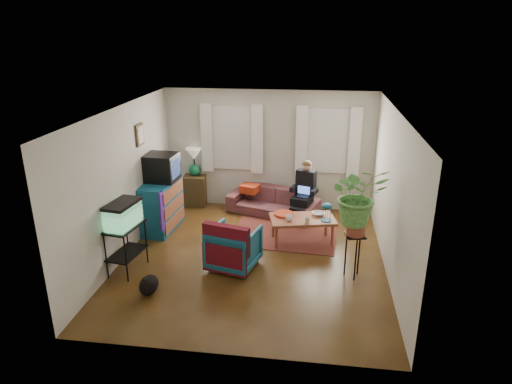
# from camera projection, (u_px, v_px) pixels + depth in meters

# --- Properties ---
(floor) EXTENTS (4.50, 5.00, 0.01)m
(floor) POSITION_uv_depth(u_px,v_px,m) (253.00, 259.00, 8.00)
(floor) COLOR #4F2B14
(floor) RESTS_ON ground
(ceiling) EXTENTS (4.50, 5.00, 0.01)m
(ceiling) POSITION_uv_depth(u_px,v_px,m) (253.00, 110.00, 7.10)
(ceiling) COLOR white
(ceiling) RESTS_ON wall_back
(wall_back) EXTENTS (4.50, 0.01, 2.60)m
(wall_back) POSITION_uv_depth(u_px,v_px,m) (269.00, 150.00, 9.87)
(wall_back) COLOR silver
(wall_back) RESTS_ON floor
(wall_front) EXTENTS (4.50, 0.01, 2.60)m
(wall_front) POSITION_uv_depth(u_px,v_px,m) (222.00, 262.00, 5.22)
(wall_front) COLOR silver
(wall_front) RESTS_ON floor
(wall_left) EXTENTS (0.01, 5.00, 2.60)m
(wall_left) POSITION_uv_depth(u_px,v_px,m) (123.00, 183.00, 7.83)
(wall_left) COLOR silver
(wall_left) RESTS_ON floor
(wall_right) EXTENTS (0.01, 5.00, 2.60)m
(wall_right) POSITION_uv_depth(u_px,v_px,m) (392.00, 195.00, 7.26)
(wall_right) COLOR silver
(wall_right) RESTS_ON floor
(window_left) EXTENTS (1.08, 0.04, 1.38)m
(window_left) POSITION_uv_depth(u_px,v_px,m) (232.00, 138.00, 9.87)
(window_left) COLOR white
(window_left) RESTS_ON wall_back
(window_right) EXTENTS (1.08, 0.04, 1.38)m
(window_right) POSITION_uv_depth(u_px,v_px,m) (328.00, 141.00, 9.61)
(window_right) COLOR white
(window_right) RESTS_ON wall_back
(curtains_left) EXTENTS (1.36, 0.06, 1.50)m
(curtains_left) POSITION_uv_depth(u_px,v_px,m) (232.00, 139.00, 9.79)
(curtains_left) COLOR white
(curtains_left) RESTS_ON wall_back
(curtains_right) EXTENTS (1.36, 0.06, 1.50)m
(curtains_right) POSITION_uv_depth(u_px,v_px,m) (328.00, 142.00, 9.54)
(curtains_right) COLOR white
(curtains_right) RESTS_ON wall_back
(picture_frame) EXTENTS (0.04, 0.32, 0.40)m
(picture_frame) POSITION_uv_depth(u_px,v_px,m) (140.00, 135.00, 8.39)
(picture_frame) COLOR #3D2616
(picture_frame) RESTS_ON wall_left
(area_rug) EXTENTS (2.11, 1.74, 0.01)m
(area_rug) POSITION_uv_depth(u_px,v_px,m) (285.00, 233.00, 8.98)
(area_rug) COLOR brown
(area_rug) RESTS_ON floor
(sofa) EXTENTS (2.07, 1.31, 0.76)m
(sofa) POSITION_uv_depth(u_px,v_px,m) (273.00, 198.00, 9.75)
(sofa) COLOR brown
(sofa) RESTS_ON floor
(seated_person) EXTENTS (0.64, 0.71, 1.15)m
(seated_person) POSITION_uv_depth(u_px,v_px,m) (304.00, 194.00, 9.40)
(seated_person) COLOR black
(seated_person) RESTS_ON sofa
(side_table) EXTENTS (0.50, 0.50, 0.69)m
(side_table) POSITION_uv_depth(u_px,v_px,m) (196.00, 190.00, 10.30)
(side_table) COLOR #371F14
(side_table) RESTS_ON floor
(table_lamp) EXTENTS (0.38, 0.38, 0.63)m
(table_lamp) POSITION_uv_depth(u_px,v_px,m) (194.00, 163.00, 10.08)
(table_lamp) COLOR white
(table_lamp) RESTS_ON side_table
(dresser) EXTENTS (0.63, 1.14, 0.99)m
(dresser) POSITION_uv_depth(u_px,v_px,m) (161.00, 206.00, 9.01)
(dresser) COLOR #12646E
(dresser) RESTS_ON floor
(crt_tv) EXTENTS (0.64, 0.59, 0.53)m
(crt_tv) POSITION_uv_depth(u_px,v_px,m) (161.00, 167.00, 8.85)
(crt_tv) COLOR black
(crt_tv) RESTS_ON dresser
(aquarium_stand) EXTENTS (0.51, 0.77, 0.81)m
(aquarium_stand) POSITION_uv_depth(u_px,v_px,m) (127.00, 248.00, 7.48)
(aquarium_stand) COLOR black
(aquarium_stand) RESTS_ON floor
(aquarium) EXTENTS (0.46, 0.71, 0.42)m
(aquarium) POSITION_uv_depth(u_px,v_px,m) (123.00, 214.00, 7.27)
(aquarium) COLOR #7FD899
(aquarium) RESTS_ON aquarium_stand
(black_cat) EXTENTS (0.36, 0.47, 0.36)m
(black_cat) POSITION_uv_depth(u_px,v_px,m) (149.00, 283.00, 6.90)
(black_cat) COLOR black
(black_cat) RESTS_ON floor
(armchair) EXTENTS (0.91, 0.88, 0.78)m
(armchair) POSITION_uv_depth(u_px,v_px,m) (234.00, 246.00, 7.61)
(armchair) COLOR #136B74
(armchair) RESTS_ON floor
(serape_throw) EXTENTS (0.80, 0.37, 0.64)m
(serape_throw) POSITION_uv_depth(u_px,v_px,m) (226.00, 244.00, 7.29)
(serape_throw) COLOR #9E0A0A
(serape_throw) RESTS_ON armchair
(coffee_table) EXTENTS (1.30, 0.89, 0.49)m
(coffee_table) POSITION_uv_depth(u_px,v_px,m) (302.00, 230.00, 8.53)
(coffee_table) COLOR brown
(coffee_table) RESTS_ON floor
(cup_a) EXTENTS (0.16, 0.16, 0.11)m
(cup_a) POSITION_uv_depth(u_px,v_px,m) (289.00, 218.00, 8.31)
(cup_a) COLOR white
(cup_a) RESTS_ON coffee_table
(cup_b) EXTENTS (0.13, 0.13, 0.10)m
(cup_b) POSITION_uv_depth(u_px,v_px,m) (307.00, 219.00, 8.26)
(cup_b) COLOR beige
(cup_b) RESTS_ON coffee_table
(bowl) EXTENTS (0.28, 0.28, 0.06)m
(bowl) POSITION_uv_depth(u_px,v_px,m) (318.00, 214.00, 8.57)
(bowl) COLOR white
(bowl) RESTS_ON coffee_table
(snack_tray) EXTENTS (0.44, 0.44, 0.04)m
(snack_tray) POSITION_uv_depth(u_px,v_px,m) (284.00, 214.00, 8.57)
(snack_tray) COLOR #B21414
(snack_tray) RESTS_ON coffee_table
(birdcage) EXTENTS (0.23, 0.23, 0.34)m
(birdcage) POSITION_uv_depth(u_px,v_px,m) (327.00, 212.00, 8.27)
(birdcage) COLOR #115B6B
(birdcage) RESTS_ON coffee_table
(plant_stand) EXTENTS (0.38, 0.38, 0.75)m
(plant_stand) POSITION_uv_depth(u_px,v_px,m) (353.00, 256.00, 7.31)
(plant_stand) COLOR black
(plant_stand) RESTS_ON floor
(potted_plant) EXTENTS (0.99, 0.91, 0.95)m
(potted_plant) POSITION_uv_depth(u_px,v_px,m) (358.00, 204.00, 7.00)
(potted_plant) COLOR #599947
(potted_plant) RESTS_ON plant_stand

